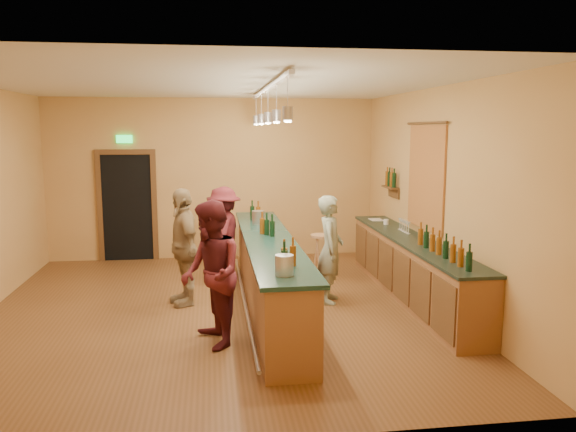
{
  "coord_description": "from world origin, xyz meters",
  "views": [
    {
      "loc": [
        -0.06,
        -7.85,
        2.58
      ],
      "look_at": [
        1.06,
        0.2,
        1.33
      ],
      "focal_mm": 35.0,
      "sensor_mm": 36.0,
      "label": 1
    }
  ],
  "objects": [
    {
      "name": "floor",
      "position": [
        0.0,
        0.0,
        0.0
      ],
      "size": [
        7.0,
        7.0,
        0.0
      ],
      "primitive_type": "plane",
      "color": "brown",
      "rests_on": "ground"
    },
    {
      "name": "ceiling",
      "position": [
        0.0,
        0.0,
        3.2
      ],
      "size": [
        6.5,
        7.0,
        0.02
      ],
      "primitive_type": "cube",
      "color": "silver",
      "rests_on": "wall_back"
    },
    {
      "name": "wall_back",
      "position": [
        0.0,
        3.5,
        1.6
      ],
      "size": [
        6.5,
        0.02,
        3.2
      ],
      "primitive_type": "cube",
      "color": "#B98445",
      "rests_on": "floor"
    },
    {
      "name": "wall_front",
      "position": [
        0.0,
        -3.5,
        1.6
      ],
      "size": [
        6.5,
        0.02,
        3.2
      ],
      "primitive_type": "cube",
      "color": "#B98445",
      "rests_on": "floor"
    },
    {
      "name": "wall_right",
      "position": [
        3.25,
        0.0,
        1.6
      ],
      "size": [
        0.02,
        7.0,
        3.2
      ],
      "primitive_type": "cube",
      "color": "#B98445",
      "rests_on": "floor"
    },
    {
      "name": "doorway",
      "position": [
        -1.7,
        3.47,
        1.13
      ],
      "size": [
        1.15,
        0.09,
        2.48
      ],
      "color": "black",
      "rests_on": "wall_back"
    },
    {
      "name": "tapestry",
      "position": [
        3.23,
        0.4,
        1.85
      ],
      "size": [
        0.03,
        1.4,
        1.6
      ],
      "primitive_type": "cube",
      "color": "maroon",
      "rests_on": "wall_right"
    },
    {
      "name": "bottle_shelf",
      "position": [
        3.17,
        1.9,
        1.67
      ],
      "size": [
        0.17,
        0.55,
        0.54
      ],
      "color": "#4C3716",
      "rests_on": "wall_right"
    },
    {
      "name": "back_counter",
      "position": [
        2.97,
        0.18,
        0.49
      ],
      "size": [
        0.6,
        4.55,
        1.27
      ],
      "color": "brown",
      "rests_on": "floor"
    },
    {
      "name": "tasting_bar",
      "position": [
        0.75,
        -0.0,
        0.61
      ],
      "size": [
        0.73,
        5.1,
        1.38
      ],
      "color": "brown",
      "rests_on": "floor"
    },
    {
      "name": "pendant_track",
      "position": [
        0.75,
        -0.0,
        2.98
      ],
      "size": [
        0.11,
        4.6,
        0.5
      ],
      "color": "silver",
      "rests_on": "ceiling"
    },
    {
      "name": "bartender",
      "position": [
        1.7,
        0.21,
        0.81
      ],
      "size": [
        0.53,
        0.67,
        1.62
      ],
      "primitive_type": "imported",
      "rotation": [
        0.0,
        0.0,
        1.31
      ],
      "color": "gray",
      "rests_on": "floor"
    },
    {
      "name": "customer_a",
      "position": [
        -0.07,
        -1.31,
        0.88
      ],
      "size": [
        0.85,
        0.99,
        1.76
      ],
      "primitive_type": "imported",
      "rotation": [
        0.0,
        0.0,
        -1.33
      ],
      "color": "#59191E",
      "rests_on": "floor"
    },
    {
      "name": "customer_b",
      "position": [
        -0.48,
        0.41,
        0.87
      ],
      "size": [
        0.7,
        1.1,
        1.74
      ],
      "primitive_type": "imported",
      "rotation": [
        0.0,
        0.0,
        -1.28
      ],
      "color": "#997A51",
      "rests_on": "floor"
    },
    {
      "name": "customer_c",
      "position": [
        0.15,
        1.77,
        0.81
      ],
      "size": [
        0.87,
        1.17,
        1.61
      ],
      "primitive_type": "imported",
      "rotation": [
        0.0,
        0.0,
        -1.85
      ],
      "color": "#59191E",
      "rests_on": "floor"
    },
    {
      "name": "bar_stool",
      "position": [
        1.83,
        1.55,
        0.63
      ],
      "size": [
        0.38,
        0.38,
        0.78
      ],
      "rotation": [
        0.0,
        0.0,
        -0.23
      ],
      "color": "#A9794C",
      "rests_on": "floor"
    }
  ]
}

